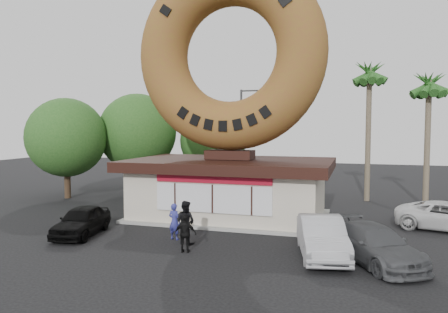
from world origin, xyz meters
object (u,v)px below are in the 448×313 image
street_lamp (243,134)px  person_left (174,221)px  donut_shop (230,186)px  car_silver (322,237)px  person_center (185,222)px  car_black (81,221)px  car_grey (374,245)px  giant_donut (230,54)px  person_right (185,234)px

street_lamp → person_left: 15.81m
donut_shop → person_left: bearing=-101.2°
car_silver → person_center: bearing=166.4°
car_black → car_silver: (11.12, -0.11, 0.09)m
street_lamp → person_center: 16.32m
street_lamp → car_grey: 19.18m
donut_shop → giant_donut: size_ratio=1.06×
person_left → car_black: person_left is taller
person_left → car_black: size_ratio=0.41×
street_lamp → person_right: size_ratio=5.17×
donut_shop → giant_donut: (0.00, 0.02, 7.33)m
person_right → donut_shop: bearing=-98.7°
donut_shop → car_grey: size_ratio=2.31×
car_silver → person_left: bearing=162.3°
giant_donut → car_black: giant_donut is taller
donut_shop → giant_donut: 7.33m
person_right → car_silver: size_ratio=0.33×
person_right → car_silver: (5.36, 1.08, 0.00)m
giant_donut → car_black: size_ratio=2.62×
donut_shop → car_silver: donut_shop is taller
giant_donut → person_left: size_ratio=6.40×
giant_donut → person_center: giant_donut is taller
street_lamp → car_black: size_ratio=1.98×
donut_shop → person_center: bearing=-93.1°
donut_shop → car_black: bearing=-133.4°
giant_donut → car_silver: (5.54, -6.03, -8.32)m
person_right → car_black: person_right is taller
donut_shop → street_lamp: bearing=100.5°
person_center → person_right: size_ratio=1.23×
person_center → car_black: person_center is taller
person_right → car_silver: car_silver is taller
giant_donut → person_right: giant_donut is taller
person_left → car_silver: bearing=-172.4°
giant_donut → person_right: 10.95m
car_black → street_lamp: bearing=66.4°
person_center → car_black: 5.26m
car_grey → car_silver: bearing=140.1°
car_black → giant_donut: bearing=36.3°
donut_shop → street_lamp: (-1.86, 10.02, 2.72)m
person_left → donut_shop: bearing=-87.9°
person_left → person_right: person_left is taller
giant_donut → car_grey: giant_donut is taller
giant_donut → car_grey: (7.50, -6.31, -8.40)m
person_center → person_right: bearing=125.8°
giant_donut → person_left: giant_donut is taller
giant_donut → street_lamp: giant_donut is taller
donut_shop → person_left: size_ratio=6.76×
donut_shop → car_grey: bearing=-40.0°
car_silver → car_grey: car_silver is taller
person_center → car_silver: (5.86, -0.17, -0.17)m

